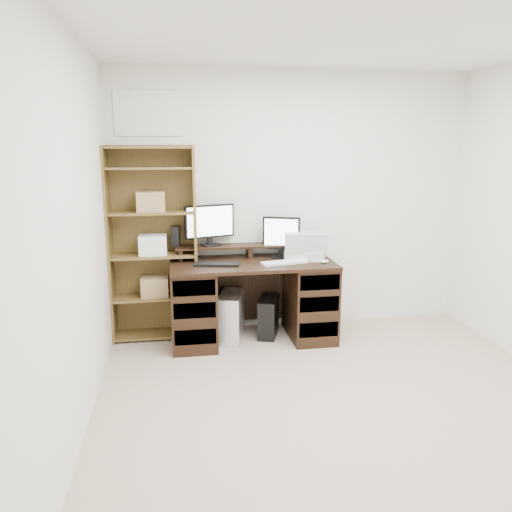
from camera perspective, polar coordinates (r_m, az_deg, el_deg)
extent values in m
cube|color=tan|center=(3.50, 11.72, -18.85)|extent=(3.50, 4.00, 0.02)
cube|color=white|center=(3.08, 14.01, 25.58)|extent=(3.50, 4.00, 0.02)
cube|color=white|center=(4.95, 4.10, 6.15)|extent=(3.50, 0.02, 2.50)
cube|color=white|center=(2.90, -21.56, 0.77)|extent=(0.02, 4.00, 2.50)
cube|color=white|center=(4.78, -12.26, 15.65)|extent=(0.60, 0.01, 0.40)
cube|color=black|center=(4.58, -0.40, -0.87)|extent=(1.50, 0.70, 0.03)
cube|color=black|center=(4.64, -7.16, -5.63)|extent=(0.40, 0.66, 0.72)
cube|color=black|center=(4.79, 6.14, -4.98)|extent=(0.40, 0.66, 0.72)
cube|color=black|center=(4.99, -0.98, -3.73)|extent=(1.48, 0.02, 0.65)
cube|color=black|center=(4.39, -6.93, -9.17)|extent=(0.36, 0.01, 0.14)
cube|color=black|center=(4.31, -7.01, -6.20)|extent=(0.36, 0.01, 0.14)
cube|color=black|center=(4.25, -7.09, -3.65)|extent=(0.36, 0.01, 0.14)
cube|color=black|center=(4.56, 7.17, -8.35)|extent=(0.36, 0.01, 0.14)
cube|color=black|center=(4.48, 7.25, -5.48)|extent=(0.36, 0.01, 0.14)
cube|color=black|center=(4.42, 7.33, -3.01)|extent=(0.36, 0.01, 0.14)
cube|color=black|center=(4.73, -8.61, 0.23)|extent=(0.04, 0.20, 0.10)
cube|color=black|center=(4.78, -0.80, 0.49)|extent=(0.04, 0.20, 0.10)
cube|color=black|center=(4.91, 6.72, 0.74)|extent=(0.04, 0.20, 0.10)
cube|color=black|center=(4.77, -0.81, 1.20)|extent=(1.40, 0.22, 0.02)
cube|color=black|center=(4.73, -5.20, 1.26)|extent=(0.19, 0.17, 0.01)
cube|color=black|center=(4.73, -5.29, 1.91)|extent=(0.05, 0.04, 0.09)
cube|color=black|center=(4.70, -5.33, 3.98)|extent=(0.47, 0.18, 0.31)
cube|color=white|center=(4.69, -5.26, 3.95)|extent=(0.43, 0.14, 0.27)
cube|color=black|center=(4.76, 2.84, -0.09)|extent=(0.20, 0.18, 0.01)
cube|color=black|center=(4.77, 2.88, 0.59)|extent=(0.05, 0.04, 0.09)
cube|color=black|center=(4.73, 2.91, 2.63)|extent=(0.34, 0.15, 0.31)
cube|color=white|center=(4.72, 2.88, 2.60)|extent=(0.30, 0.11, 0.27)
cube|color=black|center=(4.73, -9.19, 2.25)|extent=(0.09, 0.09, 0.19)
cube|color=black|center=(4.46, -4.51, -0.94)|extent=(0.42, 0.21, 0.02)
cube|color=white|center=(4.52, 3.26, -0.74)|extent=(0.44, 0.21, 0.02)
ellipsoid|color=white|center=(4.57, 7.83, -0.61)|extent=(0.09, 0.06, 0.03)
cube|color=beige|center=(4.72, 5.65, 0.21)|extent=(0.43, 0.38, 0.09)
cube|color=#A6ACB1|center=(4.69, 5.68, 1.73)|extent=(0.43, 0.35, 0.16)
cube|color=silver|center=(4.73, -2.84, -6.90)|extent=(0.30, 0.48, 0.44)
cube|color=black|center=(4.83, 1.43, -6.95)|extent=(0.27, 0.40, 0.37)
cube|color=#19FF33|center=(4.64, 1.12, -6.77)|extent=(0.01, 0.01, 0.01)
cube|color=brown|center=(4.73, -16.39, 1.09)|extent=(0.02, 0.30, 1.80)
cube|color=brown|center=(4.69, -6.97, 1.43)|extent=(0.02, 0.30, 1.80)
cube|color=brown|center=(4.84, -11.63, 1.59)|extent=(0.80, 0.01, 1.80)
cube|color=brown|center=(4.94, -11.25, -8.69)|extent=(0.75, 0.28, 0.02)
cube|color=brown|center=(4.82, -11.43, -4.58)|extent=(0.75, 0.28, 0.02)
cube|color=brown|center=(4.72, -11.64, 0.07)|extent=(0.75, 0.28, 0.02)
cube|color=brown|center=(4.65, -11.86, 4.89)|extent=(0.75, 0.28, 0.02)
cube|color=brown|center=(4.61, -12.09, 9.82)|extent=(0.75, 0.28, 0.02)
cube|color=brown|center=(4.61, -12.19, 12.05)|extent=(0.75, 0.28, 0.02)
cube|color=#A07F54|center=(4.79, -11.49, -3.44)|extent=(0.25, 0.20, 0.18)
cube|color=white|center=(4.70, -11.70, 1.26)|extent=(0.25, 0.20, 0.18)
cube|color=#A07F54|center=(4.64, -11.92, 6.11)|extent=(0.25, 0.20, 0.18)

